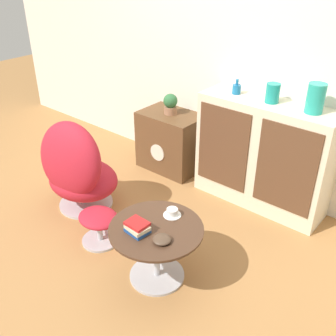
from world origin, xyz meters
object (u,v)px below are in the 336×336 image
Objects in this scene: bowl at (162,239)px; vase_leftmost at (237,89)px; potted_plant at (170,104)px; vase_inner_left at (273,93)px; coffee_table at (156,244)px; book_stack at (137,227)px; teacup at (172,213)px; egg_chair at (77,170)px; tv_console at (171,141)px; ottoman at (99,222)px; sideboard at (263,155)px; vase_inner_right at (316,98)px.

vase_leftmost is at bearing 104.24° from bowl.
vase_inner_left is at bearing 1.20° from potted_plant.
book_stack is (-0.07, -0.11, 0.18)m from coffee_table.
teacup is (0.95, -1.14, -0.26)m from potted_plant.
egg_chair reaches higher than teacup.
vase_leftmost is 0.81× the size of vase_inner_left.
bowl is at bearing -13.16° from egg_chair.
tv_console is at bearing 127.55° from bowl.
ottoman is at bearing 179.96° from coffee_table.
book_stack is at bearing -96.08° from sideboard.
coffee_table is 3.14× the size of potted_plant.
vase_leftmost reaches higher than teacup.
sideboard is 9.79× the size of bowl.
vase_inner_left is (1.20, 1.13, 0.66)m from egg_chair.
vase_leftmost is at bearing 179.31° from sideboard.
vase_inner_right reaches higher than book_stack.
bowl is (1.22, -0.29, 0.07)m from egg_chair.
potted_plant is 1.70× the size of bowl.
sideboard is 1.83× the size of coffee_table.
tv_console is 1.29m from vase_inner_left.
bowl reaches higher than coffee_table.
teacup is (0.61, 0.18, 0.27)m from ottoman.
tv_console is 1.36m from ottoman.
potted_plant reaches higher than coffee_table.
potted_plant is at bearing 177.12° from tv_console.
sideboard is 1.41m from bowl.
book_stack is (0.88, -1.43, 0.17)m from tv_console.
tv_console is at bearing 129.76° from teacup.
vase_inner_right reaches higher than bowl.
vase_inner_right is (1.06, 1.34, 0.90)m from ottoman.
teacup is (-0.10, -1.16, -0.59)m from vase_inner_left.
egg_chair is at bearing 163.00° from book_stack.
ottoman is 2.14× the size of vase_inner_left.
ottoman is 0.78m from bowl.
vase_inner_right is (0.68, 0.00, 0.07)m from vase_leftmost.
coffee_table is at bearing -94.12° from vase_inner_left.
ottoman is 1.62m from vase_leftmost.
tv_console is 1.12m from egg_chair.
coffee_table reaches higher than ottoman.
book_stack is at bearing -96.48° from vase_inner_left.
vase_inner_right is at bearing 0.92° from tv_console.
vase_leftmost is 0.56× the size of vase_inner_right.
vase_inner_left is (0.10, 1.34, 0.75)m from coffee_table.
book_stack is 0.19m from bowl.
egg_chair is at bearing 166.84° from bowl.
vase_inner_right reaches higher than teacup.
vase_inner_right is (1.55, 1.13, 0.70)m from egg_chair.
vase_leftmost is at bearing 1.76° from potted_plant.
ottoman is 1.93m from vase_inner_right.
egg_chair is 5.52× the size of vase_inner_left.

